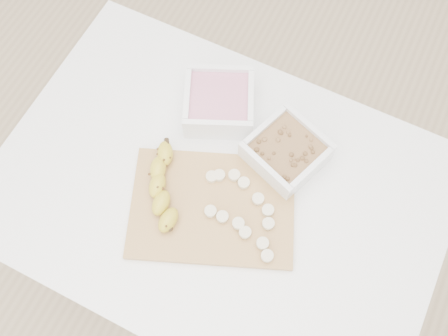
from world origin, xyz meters
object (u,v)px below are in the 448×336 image
at_px(cutting_board, 212,207).
at_px(bowl_yogurt, 219,102).
at_px(banana, 164,188).
at_px(table, 219,203).
at_px(bowl_granola, 286,152).

bearing_deg(cutting_board, bowl_yogurt, 113.06).
bearing_deg(banana, bowl_yogurt, 67.01).
xyz_separation_m(table, banana, (-0.10, -0.06, 0.13)).
xyz_separation_m(bowl_granola, banana, (-0.20, -0.20, -0.00)).
height_order(table, bowl_yogurt, bowl_yogurt).
bearing_deg(table, banana, -149.36).
height_order(cutting_board, banana, banana).
relative_size(table, banana, 4.89).
bearing_deg(bowl_yogurt, cutting_board, -66.94).
bearing_deg(bowl_granola, cutting_board, -117.63).
bearing_deg(bowl_yogurt, bowl_granola, -13.78).
height_order(table, bowl_granola, bowl_granola).
relative_size(bowl_granola, banana, 0.96).
xyz_separation_m(table, bowl_granola, (0.10, 0.14, 0.13)).
distance_m(bowl_granola, banana, 0.28).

